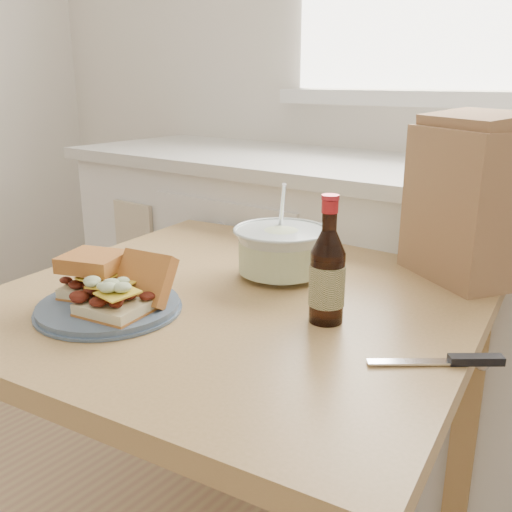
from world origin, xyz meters
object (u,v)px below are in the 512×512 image
Objects in this scene: plate at (109,307)px; paper_bag at (468,205)px; beer_bottle at (327,275)px; dining_table at (239,344)px; coleslaw_bowl at (281,253)px.

plate is 0.82× the size of paper_bag.
paper_bag reaches higher than beer_bottle.
dining_table is 0.29m from beer_bottle.
coleslaw_bowl reaches higher than dining_table.
plate is 1.14× the size of beer_bottle.
plate is 1.26× the size of coleslaw_bowl.
dining_table is 0.56m from paper_bag.
beer_bottle is at bearing -10.47° from dining_table.
plate is at bearing -129.27° from dining_table.
plate is 0.76m from paper_bag.
dining_table is at bearing -97.72° from paper_bag.
plate reaches higher than dining_table.
coleslaw_bowl reaches higher than plate.
paper_bag reaches higher than dining_table.
dining_table is at bearing -93.20° from coleslaw_bowl.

